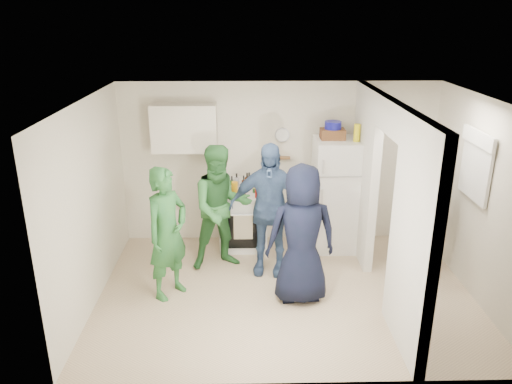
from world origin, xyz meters
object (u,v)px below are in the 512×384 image
at_px(yellow_cup_stack_top, 357,133).
at_px(blue_bowl, 333,125).
at_px(wicker_basket, 333,134).
at_px(stove, 243,220).
at_px(person_nook, 423,221).
at_px(fridge, 336,195).
at_px(person_green_center, 221,208).
at_px(person_denim, 269,209).
at_px(person_green_left, 168,233).
at_px(person_navy, 302,235).

bearing_deg(yellow_cup_stack_top, blue_bowl, 154.89).
bearing_deg(wicker_basket, stove, -179.12).
relative_size(yellow_cup_stack_top, person_nook, 0.15).
bearing_deg(stove, fridge, -1.22).
bearing_deg(stove, blue_bowl, 0.88).
xyz_separation_m(yellow_cup_stack_top, person_nook, (0.80, -0.81, -1.02)).
bearing_deg(fridge, yellow_cup_stack_top, -24.44).
xyz_separation_m(wicker_basket, person_green_center, (-1.61, -0.64, -0.89)).
relative_size(wicker_basket, person_denim, 0.19).
xyz_separation_m(fridge, person_nook, (1.02, -0.91, -0.05)).
bearing_deg(blue_bowl, person_nook, -40.73).
bearing_deg(blue_bowl, stove, -179.12).
distance_m(person_green_left, person_nook, 3.39).
distance_m(person_green_left, person_green_center, 0.99).
relative_size(blue_bowl, person_green_left, 0.14).
distance_m(fridge, yellow_cup_stack_top, 1.01).
bearing_deg(person_navy, blue_bowl, -116.47).
height_order(fridge, person_green_left, person_green_left).
relative_size(stove, person_navy, 0.50).
relative_size(person_green_left, person_green_center, 0.96).
bearing_deg(stove, person_denim, -66.02).
bearing_deg(fridge, person_green_left, -150.23).
bearing_deg(fridge, person_denim, -144.60).
bearing_deg(wicker_basket, yellow_cup_stack_top, -25.11).
distance_m(stove, person_navy, 1.74).
height_order(fridge, person_denim, person_denim).
height_order(wicker_basket, person_navy, wicker_basket).
distance_m(person_green_center, person_denim, 0.67).
xyz_separation_m(blue_bowl, person_denim, (-0.96, -0.80, -0.98)).
bearing_deg(fridge, person_navy, -114.91).
bearing_deg(person_green_center, blue_bowl, 5.80).
xyz_separation_m(person_green_left, person_nook, (3.36, 0.43, -0.05)).
height_order(stove, wicker_basket, wicker_basket).
bearing_deg(person_denim, person_nook, 5.26).
distance_m(fridge, person_green_center, 1.81).
relative_size(blue_bowl, person_nook, 0.15).
distance_m(yellow_cup_stack_top, person_green_center, 2.20).
bearing_deg(person_denim, yellow_cup_stack_top, 36.61).
relative_size(stove, blue_bowl, 3.69).
relative_size(blue_bowl, person_navy, 0.14).
xyz_separation_m(yellow_cup_stack_top, person_green_left, (-2.57, -1.24, -0.97)).
bearing_deg(person_green_left, person_nook, -44.51).
xyz_separation_m(fridge, blue_bowl, (-0.10, 0.05, 1.06)).
height_order(wicker_basket, person_green_left, wicker_basket).
bearing_deg(person_denim, person_green_left, -145.84).
bearing_deg(person_nook, person_navy, -36.85).
xyz_separation_m(stove, person_denim, (0.35, -0.78, 0.49)).
xyz_separation_m(fridge, person_green_left, (-2.35, -1.34, 0.00)).
bearing_deg(person_navy, wicker_basket, -116.47).
height_order(person_green_left, person_navy, person_navy).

